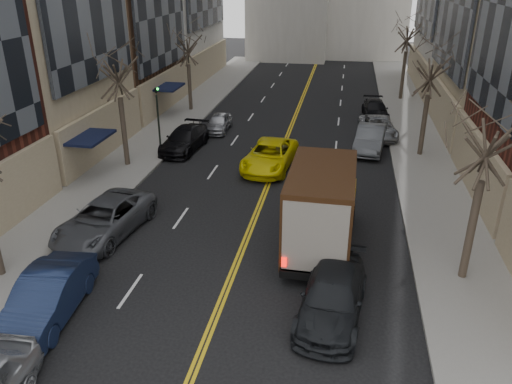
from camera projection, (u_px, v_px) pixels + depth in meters
sidewalk_left at (164, 131)px, 36.49m from camera, size 4.00×66.00×0.15m
sidewalk_right at (419, 145)px, 33.57m from camera, size 4.00×66.00×0.15m
tree_lf_mid at (115, 55)px, 27.49m from camera, size 3.20×3.20×8.91m
tree_lf_far at (187, 36)px, 39.39m from camera, size 3.20×3.20×8.12m
tree_rt_near at (494, 117)px, 16.63m from camera, size 3.20×3.20×8.71m
tree_rt_mid at (433, 57)px, 29.30m from camera, size 3.20×3.20×8.32m
tree_rt_far at (409, 22)px, 42.52m from camera, size 3.20×3.20×9.11m
traffic_signal at (158, 113)px, 30.61m from camera, size 0.29×0.26×4.70m
ups_truck at (321, 206)px, 20.83m from camera, size 2.93×6.91×3.76m
observer_sedan at (333, 296)px, 17.03m from camera, size 2.61×5.28×1.48m
taxi at (270, 156)px, 29.67m from camera, size 3.12×5.82×1.55m
pedestrian at (288, 214)px, 22.59m from camera, size 0.55×0.69×1.64m
parked_lf_b at (47, 297)px, 16.88m from camera, size 2.16×5.05×1.62m
parked_lf_c at (105, 219)px, 22.20m from camera, size 3.31×5.92×1.56m
parked_lf_d at (184, 139)px, 32.63m from camera, size 2.45×5.19×1.46m
parked_lf_e at (219, 123)px, 36.46m from camera, size 1.60×3.77×1.27m
parked_rt_a at (370, 139)px, 32.49m from camera, size 2.33×5.11×1.63m
parked_rt_b at (378, 127)px, 35.18m from camera, size 2.86×5.24×1.39m
parked_rt_c at (375, 109)px, 39.71m from camera, size 2.18×4.70×1.33m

